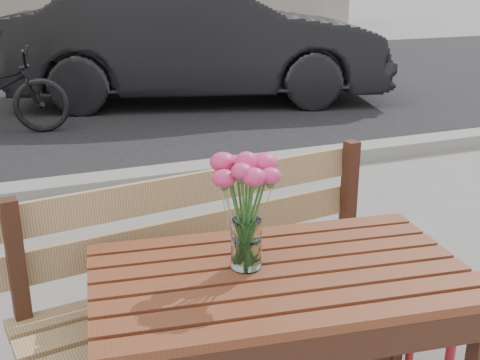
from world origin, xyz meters
name	(u,v)px	position (x,y,z in m)	size (l,w,h in m)	color
street	(70,125)	(0.00, 5.06, 0.03)	(30.00, 8.12, 0.12)	black
main_table	(279,303)	(0.10, 0.20, 0.58)	(1.21, 0.81, 0.70)	#602D19
main_bench	(216,260)	(0.03, 0.60, 0.55)	(1.51, 0.63, 0.91)	#92774B
main_vase	(246,197)	(0.01, 0.25, 0.92)	(0.20, 0.20, 0.36)	white
parked_car	(198,41)	(1.69, 5.90, 0.75)	(1.58, 4.52, 1.49)	black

